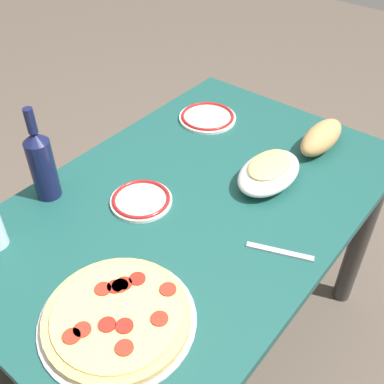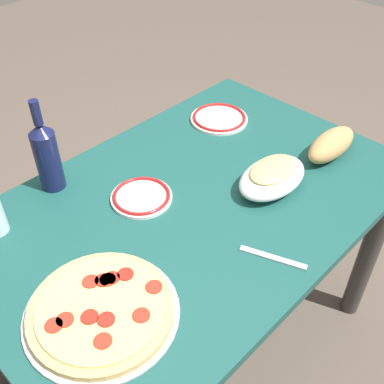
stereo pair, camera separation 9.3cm
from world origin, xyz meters
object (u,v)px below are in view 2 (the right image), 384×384
(side_plate_far, at_px, (141,197))
(bread_loaf, at_px, (331,145))
(dining_table, at_px, (192,232))
(baked_pasta_dish, at_px, (272,176))
(pepperoni_pizza, at_px, (101,310))
(wine_bottle, at_px, (47,155))
(side_plate_near, at_px, (219,118))

(side_plate_far, xyz_separation_m, bread_loaf, (-0.55, 0.27, 0.03))
(dining_table, xyz_separation_m, bread_loaf, (-0.46, 0.16, 0.17))
(baked_pasta_dish, relative_size, bread_loaf, 1.10)
(pepperoni_pizza, height_order, wine_bottle, wine_bottle)
(pepperoni_pizza, distance_m, bread_loaf, 0.87)
(side_plate_far, height_order, bread_loaf, bread_loaf)
(wine_bottle, height_order, side_plate_near, wine_bottle)
(side_plate_near, bearing_deg, bread_loaf, 102.69)
(pepperoni_pizza, relative_size, side_plate_far, 1.98)
(baked_pasta_dish, bearing_deg, side_plate_far, -37.51)
(pepperoni_pizza, relative_size, bread_loaf, 1.58)
(baked_pasta_dish, relative_size, wine_bottle, 0.85)
(pepperoni_pizza, xyz_separation_m, side_plate_far, (-0.31, -0.23, -0.01))
(side_plate_far, bearing_deg, baked_pasta_dish, 142.49)
(baked_pasta_dish, height_order, side_plate_far, baked_pasta_dish)
(side_plate_near, height_order, side_plate_far, same)
(pepperoni_pizza, distance_m, baked_pasta_dish, 0.61)
(side_plate_near, xyz_separation_m, bread_loaf, (-0.09, 0.39, 0.03))
(pepperoni_pizza, distance_m, side_plate_near, 0.85)
(pepperoni_pizza, relative_size, baked_pasta_dish, 1.44)
(baked_pasta_dish, height_order, side_plate_near, baked_pasta_dish)
(pepperoni_pizza, height_order, baked_pasta_dish, baked_pasta_dish)
(side_plate_near, relative_size, bread_loaf, 0.92)
(pepperoni_pizza, xyz_separation_m, baked_pasta_dish, (-0.61, 0.00, 0.03))
(wine_bottle, bearing_deg, side_plate_near, 169.84)
(wine_bottle, xyz_separation_m, side_plate_near, (-0.61, 0.11, -0.10))
(wine_bottle, bearing_deg, pepperoni_pizza, 69.13)
(pepperoni_pizza, xyz_separation_m, side_plate_near, (-0.78, -0.35, -0.01))
(dining_table, xyz_separation_m, side_plate_far, (0.10, -0.11, 0.14))
(dining_table, relative_size, side_plate_near, 6.31)
(baked_pasta_dish, height_order, wine_bottle, wine_bottle)
(pepperoni_pizza, bearing_deg, dining_table, -163.46)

